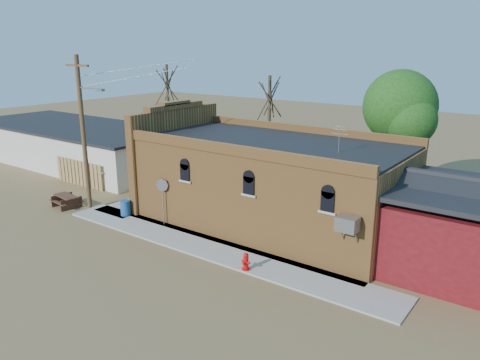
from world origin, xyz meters
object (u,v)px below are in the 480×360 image
Objects in this scene: brick_bar at (266,182)px; utility_pole at (84,130)px; fire_hydrant at (246,261)px; stop_sign at (163,189)px; trash_barrel at (125,208)px; picnic_table at (66,199)px.

utility_pole is (-9.79, -4.29, 2.43)m from brick_bar.
stop_sign is (-6.77, 1.80, 1.59)m from fire_hydrant.
brick_bar is at bearing 42.17° from stop_sign.
brick_bar is at bearing 29.91° from trash_barrel.
fire_hydrant is (12.39, -1.20, -4.30)m from utility_pole.
trash_barrel is (-2.78, -0.30, -1.54)m from stop_sign.
brick_bar is 8.60× the size of picnic_table.
stop_sign is at bearing 17.82° from picnic_table.
trash_barrel is 4.32m from picnic_table.
utility_pole is 6.28m from stop_sign.
utility_pole is at bearing 34.58° from picnic_table.
utility_pole is at bearing -156.31° from brick_bar.
utility_pole is 3.51× the size of stop_sign.
brick_bar is 10.96m from utility_pole.
brick_bar is 1.82× the size of utility_pole.
picnic_table is (-6.98, -1.30, -1.57)m from stop_sign.
utility_pole reaches higher than stop_sign.
stop_sign is 3.19m from trash_barrel.
fire_hydrant is 7.18m from stop_sign.
stop_sign is 7.27m from picnic_table.
brick_bar is 20.90× the size of fire_hydrant.
trash_barrel reaches higher than picnic_table.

